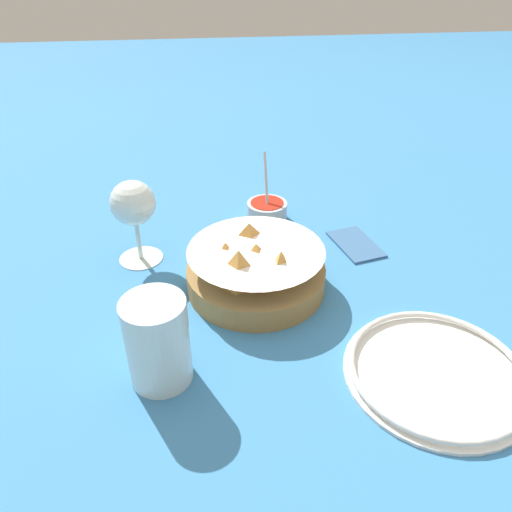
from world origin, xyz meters
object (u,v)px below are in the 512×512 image
at_px(food_basket, 255,269).
at_px(beer_mug, 158,343).
at_px(sauce_cup, 267,210).
at_px(wine_glass, 133,206).
at_px(side_plate, 436,372).

xyz_separation_m(food_basket, beer_mug, (-0.16, 0.13, 0.02)).
distance_m(food_basket, sauce_cup, 0.21).
xyz_separation_m(wine_glass, beer_mug, (-0.26, -0.04, -0.04)).
bearing_deg(food_basket, sauce_cup, -13.02).
bearing_deg(beer_mug, wine_glass, 9.41).
height_order(food_basket, side_plate, food_basket).
distance_m(sauce_cup, beer_mug, 0.41).
relative_size(food_basket, side_plate, 0.92).
bearing_deg(sauce_cup, beer_mug, 153.79).
bearing_deg(wine_glass, food_basket, -119.60).
bearing_deg(beer_mug, sauce_cup, -26.21).
bearing_deg(wine_glass, side_plate, -129.19).
xyz_separation_m(sauce_cup, side_plate, (-0.41, -0.15, -0.01)).
bearing_deg(side_plate, sauce_cup, 20.05).
xyz_separation_m(sauce_cup, beer_mug, (-0.36, 0.18, 0.03)).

